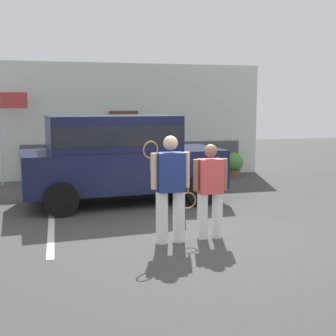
{
  "coord_description": "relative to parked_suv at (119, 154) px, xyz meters",
  "views": [
    {
      "loc": [
        -2.42,
        -7.44,
        2.31
      ],
      "look_at": [
        -0.28,
        1.2,
        1.05
      ],
      "focal_mm": 48.35,
      "sensor_mm": 36.0,
      "label": 1
    }
  ],
  "objects": [
    {
      "name": "tennis_player_woman",
      "position": [
        1.13,
        -3.24,
        -0.3
      ],
      "size": [
        0.87,
        0.26,
        1.64
      ],
      "rotation": [
        0.0,
        0.0,
        3.14
      ],
      "color": "white",
      "rests_on": "ground_plane"
    },
    {
      "name": "house_frontage",
      "position": [
        1.01,
        3.81,
        0.53
      ],
      "size": [
        8.31,
        0.4,
        3.57
      ],
      "color": "silver",
      "rests_on": "ground_plane"
    },
    {
      "name": "parked_suv",
      "position": [
        0.0,
        0.0,
        0.0
      ],
      "size": [
        4.75,
        2.48,
        2.05
      ],
      "rotation": [
        0.0,
        0.0,
        0.09
      ],
      "color": "#141938",
      "rests_on": "ground_plane"
    },
    {
      "name": "tennis_player_man",
      "position": [
        0.4,
        -3.31,
        -0.2
      ],
      "size": [
        0.8,
        0.3,
        1.8
      ],
      "rotation": [
        0.0,
        0.0,
        3.19
      ],
      "color": "white",
      "rests_on": "ground_plane"
    },
    {
      "name": "flag_pole",
      "position": [
        -2.74,
        3.11,
        0.73
      ],
      "size": [
        0.8,
        0.05,
        2.69
      ],
      "color": "silver",
      "rests_on": "ground_plane"
    },
    {
      "name": "potted_plant_by_porch",
      "position": [
        4.08,
        2.91,
        -0.72
      ],
      "size": [
        0.58,
        0.58,
        0.77
      ],
      "color": "brown",
      "rests_on": "ground_plane"
    },
    {
      "name": "ground_plane",
      "position": [
        1.01,
        -3.03,
        -1.15
      ],
      "size": [
        40.0,
        40.0,
        0.0
      ],
      "primitive_type": "plane",
      "color": "#423F3D"
    },
    {
      "name": "parking_stripe_0",
      "position": [
        -1.56,
        -1.53,
        -1.14
      ],
      "size": [
        0.12,
        4.4,
        0.01
      ],
      "primitive_type": "cube",
      "color": "silver",
      "rests_on": "ground_plane"
    }
  ]
}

